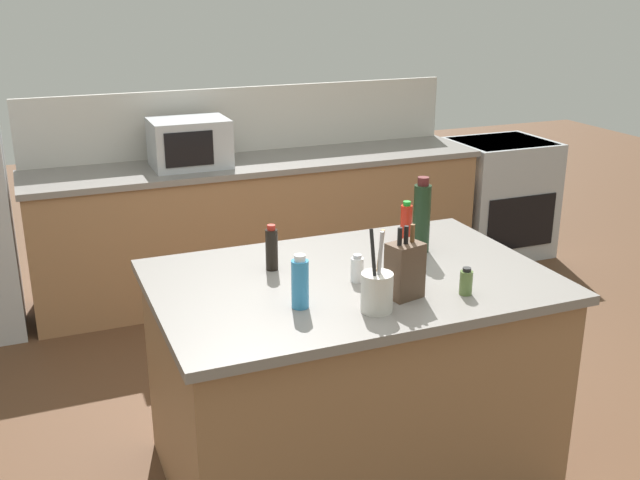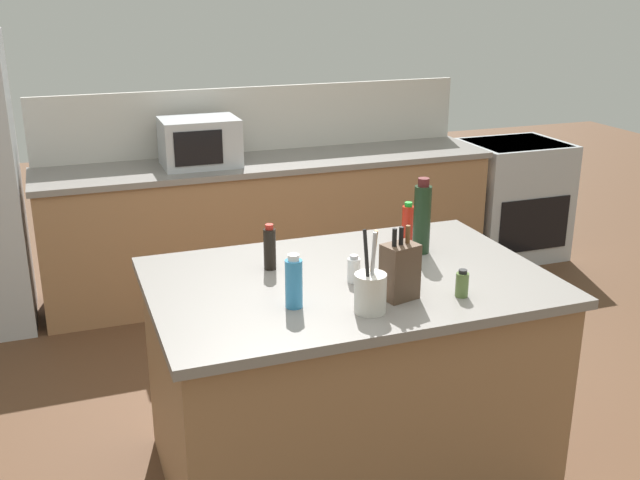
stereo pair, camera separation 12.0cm
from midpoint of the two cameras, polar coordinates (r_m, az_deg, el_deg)
name	(u,v)px [view 1 (the left image)]	position (r m, az deg, el deg)	size (l,w,h in m)	color
ground_plane	(349,467)	(3.58, 1.20, -16.94)	(14.00, 14.00, 0.00)	brown
back_counter_run	(261,225)	(5.32, -5.16, 1.16)	(3.15, 0.66, 0.94)	#936B47
wall_backsplash	(245,119)	(5.45, -6.37, 9.12)	(3.11, 0.03, 0.46)	beige
kitchen_island	(350,376)	(3.32, 1.26, -10.34)	(1.64, 1.09, 0.94)	#936B47
range_oven	(498,197)	(6.17, 12.87, 3.24)	(0.76, 0.65, 0.92)	#ADB2B7
microwave	(189,143)	(5.05, -10.60, 7.28)	(0.50, 0.39, 0.32)	#ADB2B7
knife_block	(405,270)	(2.89, 5.30, -2.27)	(0.15, 0.13, 0.29)	#4C3828
utensil_crock	(377,291)	(2.77, 3.12, -3.87)	(0.12, 0.12, 0.32)	beige
spice_jar_oregano	(466,282)	(2.97, 9.93, -3.18)	(0.05, 0.05, 0.11)	#567038
dish_soap_bottle	(300,283)	(2.80, -2.76, -3.29)	(0.07, 0.07, 0.21)	#3384BC
hot_sauce_bottle	(406,222)	(3.55, 5.62, 1.39)	(0.05, 0.05, 0.19)	red
salt_shaker	(357,269)	(3.05, 1.68, -2.24)	(0.05, 0.05, 0.12)	silver
wine_bottle	(422,217)	(3.38, 6.75, 1.76)	(0.08, 0.08, 0.35)	black
soy_sauce_bottle	(272,249)	(3.17, -4.79, -0.67)	(0.05, 0.05, 0.20)	black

